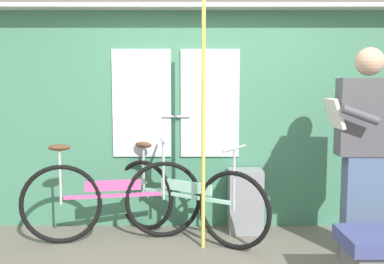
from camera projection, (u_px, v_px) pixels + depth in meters
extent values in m
cube|color=#427F60|center=(193.00, 120.00, 4.40)|extent=(4.59, 0.08, 2.23)
cube|color=silver|center=(140.00, 104.00, 4.33)|extent=(0.60, 0.02, 1.10)
cube|color=silver|center=(208.00, 103.00, 4.33)|extent=(0.60, 0.02, 1.10)
cylinder|color=#B2B2B7|center=(174.00, 117.00, 4.33)|extent=(0.28, 0.02, 0.02)
cube|color=silver|center=(193.00, 7.00, 4.18)|extent=(4.59, 0.28, 0.04)
torus|color=black|center=(162.00, 199.00, 4.10)|extent=(0.74, 0.18, 0.75)
torus|color=black|center=(59.00, 204.00, 3.92)|extent=(0.74, 0.18, 0.75)
cube|color=#D14C93|center=(111.00, 196.00, 4.00)|extent=(0.90, 0.20, 0.03)
cube|color=#D14C93|center=(111.00, 185.00, 3.99)|extent=(0.52, 0.12, 0.10)
cylinder|color=#B7B7BC|center=(58.00, 176.00, 3.89)|extent=(0.02, 0.02, 0.53)
ellipsoid|color=brown|center=(57.00, 148.00, 3.87)|extent=(0.21, 0.12, 0.06)
cylinder|color=#B7B7BC|center=(162.00, 170.00, 4.07)|extent=(0.02, 0.02, 0.57)
cylinder|color=#B7B7BC|center=(161.00, 141.00, 4.04)|extent=(0.10, 0.44, 0.02)
torus|color=black|center=(232.00, 210.00, 3.79)|extent=(0.63, 0.42, 0.72)
torus|color=black|center=(142.00, 195.00, 4.33)|extent=(0.63, 0.42, 0.72)
cube|color=#9EDBC6|center=(184.00, 196.00, 4.05)|extent=(0.84, 0.55, 0.03)
cube|color=#9EDBC6|center=(184.00, 186.00, 4.04)|extent=(0.49, 0.32, 0.10)
cylinder|color=#B7B7BC|center=(142.00, 170.00, 4.30)|extent=(0.02, 0.02, 0.52)
ellipsoid|color=brown|center=(141.00, 145.00, 4.28)|extent=(0.22, 0.18, 0.06)
cylinder|color=#B7B7BC|center=(232.00, 180.00, 3.76)|extent=(0.02, 0.02, 0.56)
cylinder|color=#B7B7BC|center=(232.00, 148.00, 3.73)|extent=(0.25, 0.39, 0.02)
cube|color=slate|center=(361.00, 205.00, 3.67)|extent=(0.35, 0.19, 0.88)
cube|color=#4C4C51|center=(365.00, 117.00, 3.59)|extent=(0.50, 0.21, 0.66)
sphere|color=tan|center=(367.00, 62.00, 3.55)|extent=(0.24, 0.24, 0.24)
cube|color=silver|center=(332.00, 113.00, 3.60)|extent=(0.12, 0.34, 0.26)
cylinder|color=#4C4C51|center=(358.00, 115.00, 3.37)|extent=(0.31, 0.08, 0.17)
cylinder|color=#4C4C51|center=(340.00, 112.00, 3.81)|extent=(0.31, 0.08, 0.17)
cube|color=gray|center=(243.00, 201.00, 4.27)|extent=(0.34, 0.28, 0.64)
cylinder|color=#C6C14C|center=(201.00, 126.00, 3.76)|extent=(0.04, 0.04, 2.23)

